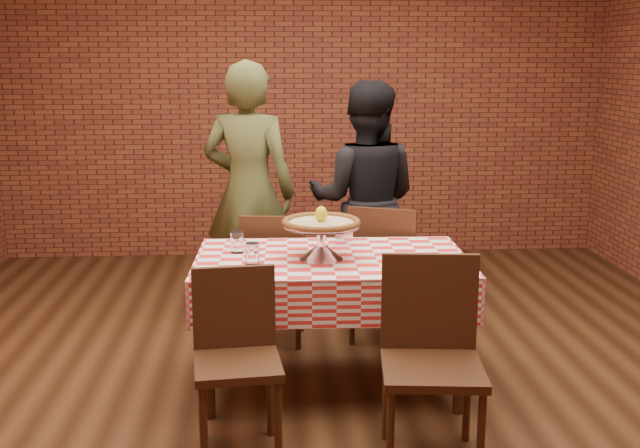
# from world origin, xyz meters

# --- Properties ---
(ground) EXTENTS (6.00, 6.00, 0.00)m
(ground) POSITION_xyz_m (0.00, 0.00, 0.00)
(ground) COLOR black
(ground) RESTS_ON ground
(back_wall) EXTENTS (5.50, 0.00, 5.50)m
(back_wall) POSITION_xyz_m (0.00, 3.00, 1.45)
(back_wall) COLOR brown
(back_wall) RESTS_ON ground
(table) EXTENTS (1.47, 0.91, 0.75)m
(table) POSITION_xyz_m (0.01, 0.01, 0.38)
(table) COLOR #412312
(table) RESTS_ON ground
(tablecloth) EXTENTS (1.51, 0.94, 0.25)m
(tablecloth) POSITION_xyz_m (0.01, 0.01, 0.63)
(tablecloth) COLOR red
(tablecloth) RESTS_ON table
(pizza_stand) EXTENTS (0.56, 0.56, 0.19)m
(pizza_stand) POSITION_xyz_m (-0.05, -0.03, 0.85)
(pizza_stand) COLOR silver
(pizza_stand) RESTS_ON tablecloth
(pizza) EXTENTS (0.55, 0.55, 0.03)m
(pizza) POSITION_xyz_m (-0.05, -0.03, 0.95)
(pizza) COLOR #CDBE8C
(pizza) RESTS_ON pizza_stand
(lemon) EXTENTS (0.09, 0.09, 0.09)m
(lemon) POSITION_xyz_m (-0.05, -0.03, 1.00)
(lemon) COLOR yellow
(lemon) RESTS_ON pizza
(water_glass_left) EXTENTS (0.08, 0.08, 0.12)m
(water_glass_left) POSITION_xyz_m (-0.42, -0.12, 0.82)
(water_glass_left) COLOR white
(water_glass_left) RESTS_ON tablecloth
(water_glass_right) EXTENTS (0.08, 0.08, 0.12)m
(water_glass_right) POSITION_xyz_m (-0.51, 0.14, 0.82)
(water_glass_right) COLOR white
(water_glass_right) RESTS_ON tablecloth
(side_plate) EXTENTS (0.16, 0.16, 0.01)m
(side_plate) POSITION_xyz_m (0.49, -0.12, 0.76)
(side_plate) COLOR white
(side_plate) RESTS_ON tablecloth
(sweetener_packet_a) EXTENTS (0.05, 0.04, 0.00)m
(sweetener_packet_a) POSITION_xyz_m (0.56, -0.14, 0.76)
(sweetener_packet_a) COLOR white
(sweetener_packet_a) RESTS_ON tablecloth
(sweetener_packet_b) EXTENTS (0.05, 0.04, 0.00)m
(sweetener_packet_b) POSITION_xyz_m (0.62, -0.11, 0.76)
(sweetener_packet_b) COLOR white
(sweetener_packet_b) RESTS_ON tablecloth
(condiment_caddy) EXTENTS (0.11, 0.09, 0.14)m
(condiment_caddy) POSITION_xyz_m (0.10, 0.29, 0.83)
(condiment_caddy) COLOR silver
(condiment_caddy) RESTS_ON tablecloth
(chair_near_left) EXTENTS (0.43, 0.43, 0.87)m
(chair_near_left) POSITION_xyz_m (-0.48, -0.72, 0.43)
(chair_near_left) COLOR #412312
(chair_near_left) RESTS_ON ground
(chair_near_right) EXTENTS (0.49, 0.49, 0.93)m
(chair_near_right) POSITION_xyz_m (0.39, -0.83, 0.47)
(chair_near_right) COLOR #412312
(chair_near_right) RESTS_ON ground
(chair_far_left) EXTENTS (0.43, 0.43, 0.87)m
(chair_far_left) POSITION_xyz_m (-0.30, 0.76, 0.43)
(chair_far_left) COLOR #412312
(chair_far_left) RESTS_ON ground
(chair_far_right) EXTENTS (0.56, 0.56, 0.91)m
(chair_far_right) POSITION_xyz_m (0.43, 0.75, 0.46)
(chair_far_right) COLOR #412312
(chair_far_right) RESTS_ON ground
(diner_olive) EXTENTS (0.76, 0.61, 1.81)m
(diner_olive) POSITION_xyz_m (-0.47, 1.24, 0.90)
(diner_olive) COLOR #474C26
(diner_olive) RESTS_ON ground
(diner_black) EXTENTS (0.93, 0.79, 1.67)m
(diner_black) POSITION_xyz_m (0.34, 1.24, 0.83)
(diner_black) COLOR black
(diner_black) RESTS_ON ground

